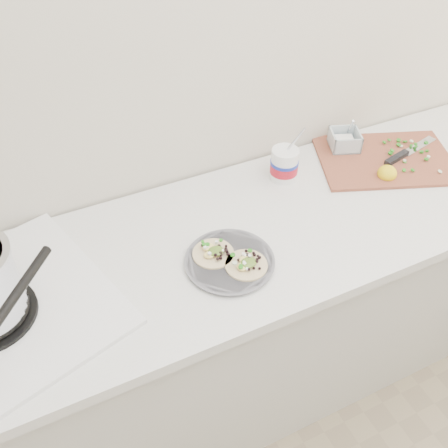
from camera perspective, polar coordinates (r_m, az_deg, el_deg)
name	(u,v)px	position (r m, az deg, el deg)	size (l,w,h in m)	color
counter	(266,306)	(1.93, 4.78, -9.29)	(2.44, 0.66, 0.90)	beige
taco_plate	(230,259)	(1.44, 0.64, -4.04)	(0.26, 0.26, 0.04)	#5D5D64
tub	(285,162)	(1.73, 7.03, 7.07)	(0.10, 0.10, 0.22)	white
cutboard	(383,155)	(1.92, 17.69, 7.53)	(0.57, 0.48, 0.07)	brown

